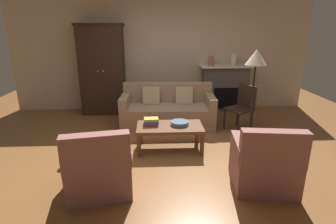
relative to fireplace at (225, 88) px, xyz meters
The scene contains 15 objects.
ground_plane 2.83m from the fireplace, 124.00° to the right, with size 9.60×9.60×0.00m, color brown.
back_wall 1.78m from the fireplace, behind, with size 7.20×0.10×2.80m, color beige.
fireplace is the anchor object (origin of this frame).
armoire 2.99m from the fireplace, behind, with size 1.06×0.57×2.08m.
couch 1.81m from the fireplace, 144.63° to the right, with size 1.95×0.93×0.86m.
coffee_table 2.69m from the fireplace, 123.74° to the right, with size 1.10×0.60×0.42m.
fruit_bowl 2.57m from the fireplace, 120.95° to the right, with size 0.30×0.30×0.07m, color slate.
book_stack 2.83m from the fireplace, 129.61° to the right, with size 0.26×0.19×0.12m.
mantel_vase_terracotta 0.76m from the fireplace, behind, with size 0.14×0.14×0.22m, color #A86042.
mantel_vase_cream 0.72m from the fireplace, ahead, with size 0.13×0.13×0.28m, color beige.
armchair_near_left 4.21m from the fireplace, 125.46° to the right, with size 0.89×0.89×0.88m.
armchair_near_right 3.45m from the fireplace, 95.59° to the right, with size 0.86×0.86×0.88m.
side_chair_wooden 1.34m from the fireplace, 89.13° to the right, with size 0.60×0.60×0.90m.
floor_lamp 2.15m from the fireplace, 90.77° to the right, with size 0.36×0.36×1.65m.
dog 3.84m from the fireplace, 140.14° to the right, with size 0.41×0.49×0.39m.
Camera 1 is at (-0.18, -4.14, 2.00)m, focal length 28.65 mm.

